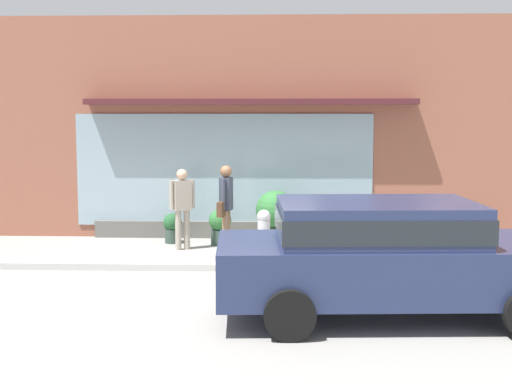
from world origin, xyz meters
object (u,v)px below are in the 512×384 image
at_px(pedestrian_passerby, 182,203).
at_px(potted_plant_window_center, 220,226).
at_px(potted_plant_trailing_edge, 173,227).
at_px(potted_plant_corner_tall, 345,228).
at_px(pedestrian_with_handbag, 226,203).
at_px(parked_car_navy, 387,252).
at_px(potted_plant_window_left, 275,214).
at_px(fire_hydrant, 264,233).
at_px(potted_plant_doorstep, 483,231).

height_order(pedestrian_passerby, potted_plant_window_center, pedestrian_passerby).
height_order(potted_plant_trailing_edge, potted_plant_corner_tall, potted_plant_corner_tall).
relative_size(potted_plant_window_center, potted_plant_trailing_edge, 1.18).
bearing_deg(potted_plant_corner_tall, pedestrian_with_handbag, -159.55).
bearing_deg(potted_plant_window_center, pedestrian_passerby, -141.38).
xyz_separation_m(parked_car_navy, potted_plant_window_left, (-1.51, 5.20, -0.26)).
bearing_deg(potted_plant_window_center, fire_hydrant, -49.79).
distance_m(pedestrian_passerby, potted_plant_window_center, 1.03).
bearing_deg(potted_plant_trailing_edge, parked_car_navy, -55.20).
xyz_separation_m(pedestrian_with_handbag, parked_car_navy, (2.45, -4.19, -0.10)).
xyz_separation_m(parked_car_navy, potted_plant_window_center, (-2.64, 5.07, -0.48)).
bearing_deg(potted_plant_corner_tall, potted_plant_window_left, 174.49).
bearing_deg(fire_hydrant, potted_plant_window_left, 80.43).
height_order(pedestrian_with_handbag, parked_car_navy, pedestrian_with_handbag).
distance_m(potted_plant_window_center, potted_plant_window_left, 1.15).
relative_size(pedestrian_passerby, potted_plant_window_left, 1.44).
relative_size(pedestrian_with_handbag, pedestrian_passerby, 1.06).
relative_size(pedestrian_passerby, potted_plant_doorstep, 3.01).
relative_size(pedestrian_passerby, parked_car_navy, 0.34).
distance_m(potted_plant_doorstep, potted_plant_window_left, 4.26).
xyz_separation_m(potted_plant_window_center, potted_plant_trailing_edge, (-1.00, 0.16, -0.06)).
relative_size(parked_car_navy, potted_plant_corner_tall, 6.82).
bearing_deg(pedestrian_with_handbag, potted_plant_window_center, -155.95).
xyz_separation_m(potted_plant_doorstep, potted_plant_corner_tall, (-2.83, -0.30, 0.11)).
bearing_deg(potted_plant_window_center, parked_car_navy, -62.53).
bearing_deg(potted_plant_window_left, potted_plant_doorstep, 2.24).
distance_m(parked_car_navy, potted_plant_trailing_edge, 6.39).
bearing_deg(potted_plant_trailing_edge, potted_plant_doorstep, 1.24).
bearing_deg(pedestrian_passerby, potted_plant_corner_tall, 163.46).
distance_m(fire_hydrant, potted_plant_corner_tall, 1.95).
xyz_separation_m(parked_car_navy, potted_plant_doorstep, (2.73, 5.37, -0.62)).
distance_m(fire_hydrant, potted_plant_trailing_edge, 2.29).
height_order(fire_hydrant, potted_plant_window_left, potted_plant_window_left).
relative_size(parked_car_navy, potted_plant_window_left, 4.25).
bearing_deg(potted_plant_trailing_edge, potted_plant_corner_tall, -2.66).
bearing_deg(potted_plant_window_center, potted_plant_trailing_edge, 171.06).
xyz_separation_m(potted_plant_trailing_edge, potted_plant_corner_tall, (3.53, -0.16, 0.03)).
xyz_separation_m(pedestrian_passerby, potted_plant_window_left, (1.81, 0.68, -0.31)).
distance_m(pedestrian_with_handbag, potted_plant_corner_tall, 2.58).
xyz_separation_m(parked_car_navy, potted_plant_corner_tall, (-0.10, 5.07, -0.51)).
height_order(potted_plant_doorstep, potted_plant_trailing_edge, potted_plant_trailing_edge).
bearing_deg(parked_car_navy, potted_plant_window_center, 114.07).
bearing_deg(potted_plant_corner_tall, potted_plant_doorstep, 6.09).
relative_size(pedestrian_with_handbag, potted_plant_doorstep, 3.20).
bearing_deg(pedestrian_with_handbag, potted_plant_doorstep, 114.77).
bearing_deg(potted_plant_corner_tall, potted_plant_trailing_edge, 177.34).
xyz_separation_m(pedestrian_with_handbag, potted_plant_window_left, (0.94, 1.01, -0.35)).
distance_m(pedestrian_with_handbag, potted_plant_window_left, 1.42).
relative_size(pedestrian_with_handbag, potted_plant_corner_tall, 2.45).
xyz_separation_m(fire_hydrant, potted_plant_window_left, (0.21, 1.22, 0.19)).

